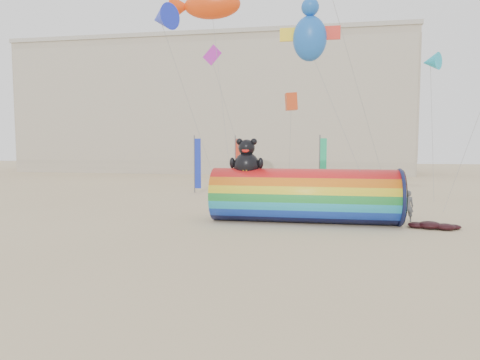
% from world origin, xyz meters
% --- Properties ---
extents(ground, '(160.00, 160.00, 0.00)m').
position_xyz_m(ground, '(0.00, 0.00, 0.00)').
color(ground, '#CCB58C').
rests_on(ground, ground).
extents(hotel_building, '(60.40, 15.40, 20.60)m').
position_xyz_m(hotel_building, '(-12.00, 45.95, 10.31)').
color(hotel_building, '#B7AD99').
rests_on(hotel_building, ground).
extents(windsock_assembly, '(10.40, 3.17, 4.80)m').
position_xyz_m(windsock_assembly, '(4.02, 2.23, 1.59)').
color(windsock_assembly, red).
rests_on(windsock_assembly, ground).
extents(kite_handler, '(0.67, 0.46, 1.79)m').
position_xyz_m(kite_handler, '(9.81, 3.46, 0.89)').
color(kite_handler, '#525559').
rests_on(kite_handler, ground).
extents(fabric_bundle, '(2.62, 1.35, 0.41)m').
position_xyz_m(fabric_bundle, '(10.72, 1.48, 0.17)').
color(fabric_bundle, black).
rests_on(fabric_bundle, ground).
extents(festival_banners, '(11.76, 2.11, 5.20)m').
position_xyz_m(festival_banners, '(-1.08, 16.22, 2.64)').
color(festival_banners, '#59595E').
rests_on(festival_banners, ground).
extents(flying_kites, '(21.18, 12.55, 8.64)m').
position_xyz_m(flying_kites, '(1.04, 7.10, 12.48)').
color(flying_kites, '#FF440D').
rests_on(flying_kites, ground).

